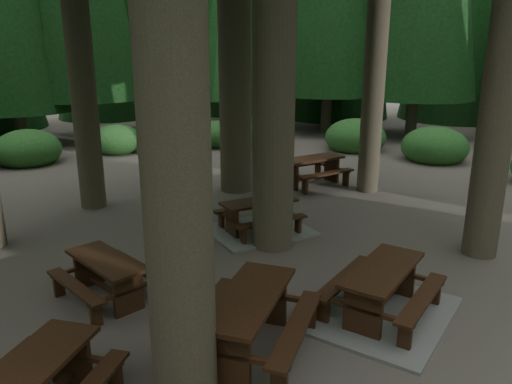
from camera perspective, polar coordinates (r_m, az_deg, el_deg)
ground at (r=10.01m, az=-1.19°, el=-7.42°), size 80.00×80.00×0.00m
picnic_table_a at (r=8.13m, az=14.08°, el=-11.73°), size 2.93×2.71×0.80m
picnic_table_b at (r=8.63m, az=-16.67°, el=-8.78°), size 1.59×1.85×0.71m
picnic_table_c at (r=11.23m, az=0.36°, el=-3.37°), size 2.33×1.99×0.73m
picnic_table_d at (r=15.00m, az=6.43°, el=2.88°), size 1.96×1.59×0.84m
picnic_table_e at (r=6.91m, az=-0.85°, el=-13.78°), size 2.55×2.48×0.86m
shrub_ring at (r=10.80m, az=-0.24°, el=-3.29°), size 23.86×24.64×1.49m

